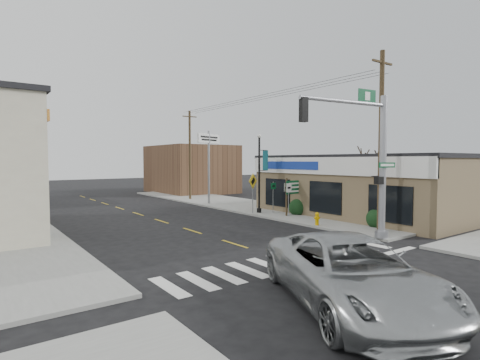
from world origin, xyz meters
TOP-DOWN VIEW (x-y plane):
  - ground at (0.00, 0.00)m, footprint 140.00×140.00m
  - sidewalk_right at (9.00, 13.00)m, footprint 6.00×38.00m
  - center_line at (0.00, 8.00)m, footprint 0.12×56.00m
  - crosswalk at (0.00, 0.40)m, footprint 11.00×2.20m
  - thrift_store at (14.50, 6.00)m, footprint 12.00×14.00m
  - bldg_distant_right at (12.00, 30.00)m, footprint 8.00×10.00m
  - suv at (-1.83, -3.83)m, footprint 5.52×7.24m
  - traffic_signal_pole at (5.37, 0.48)m, footprint 5.50×0.40m
  - guide_sign at (7.99, 8.36)m, footprint 1.45×0.13m
  - fire_hydrant at (6.30, 4.68)m, footprint 0.23×0.23m
  - ped_crossing_sign at (6.30, 10.65)m, footprint 1.10×0.08m
  - lamp_post at (7.00, 10.74)m, footprint 0.72×0.57m
  - dance_center_sign at (7.01, 17.70)m, footprint 2.95×0.18m
  - bare_tree at (10.50, 4.07)m, footprint 2.68×2.68m
  - shrub_front at (8.68, 2.39)m, footprint 1.18×1.18m
  - shrub_back at (8.53, 8.49)m, footprint 1.21×1.21m
  - utility_pole_near at (7.50, 1.47)m, footprint 1.62×0.24m
  - utility_pole_far at (7.50, 21.98)m, footprint 1.47×0.22m

SIDE VIEW (x-z plane):
  - ground at x=0.00m, z-range 0.00..0.00m
  - center_line at x=0.00m, z-range 0.00..0.01m
  - crosswalk at x=0.00m, z-range 0.00..0.01m
  - sidewalk_right at x=9.00m, z-range 0.00..0.13m
  - fire_hydrant at x=6.30m, z-range 0.16..0.90m
  - shrub_front at x=8.68m, z-range 0.13..1.01m
  - shrub_back at x=8.53m, z-range 0.13..1.04m
  - suv at x=-1.83m, z-range 0.00..1.83m
  - guide_sign at x=7.99m, z-range 0.52..3.05m
  - thrift_store at x=14.50m, z-range 0.00..4.00m
  - ped_crossing_sign at x=6.30m, z-range 0.64..3.46m
  - bldg_distant_right at x=12.00m, z-range 0.00..5.60m
  - lamp_post at x=7.00m, z-range 0.58..6.15m
  - traffic_signal_pole at x=5.37m, z-range 0.79..7.76m
  - bare_tree at x=10.50m, z-range 1.67..7.03m
  - utility_pole_far at x=7.50m, z-range 0.24..8.69m
  - dance_center_sign at x=7.01m, z-range 1.76..8.02m
  - utility_pole_near at x=7.50m, z-range 0.25..9.59m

